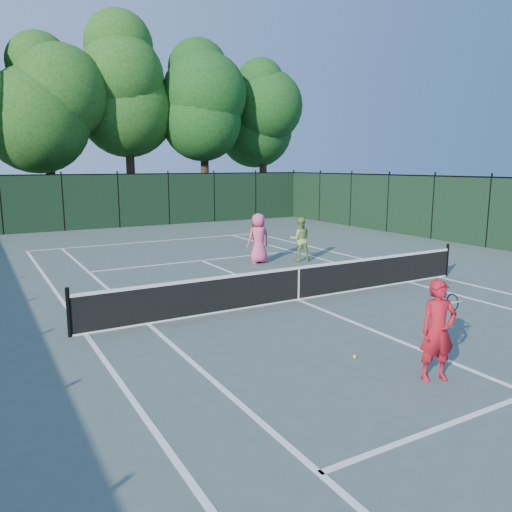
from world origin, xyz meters
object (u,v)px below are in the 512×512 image
coach (438,330)px  player_pink (258,238)px  player_green (300,239)px  loose_ball_midcourt (355,356)px

coach → player_pink: bearing=95.9°
player_pink → player_green: bearing=163.9°
coach → player_pink: (2.49, 10.21, 0.06)m
coach → player_green: size_ratio=1.05×
coach → player_pink: 10.51m
player_green → loose_ball_midcourt: bearing=84.3°
player_green → player_pink: bearing=7.6°
coach → loose_ball_midcourt: coach is taller
coach → loose_ball_midcourt: bearing=131.4°
coach → loose_ball_midcourt: 1.70m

